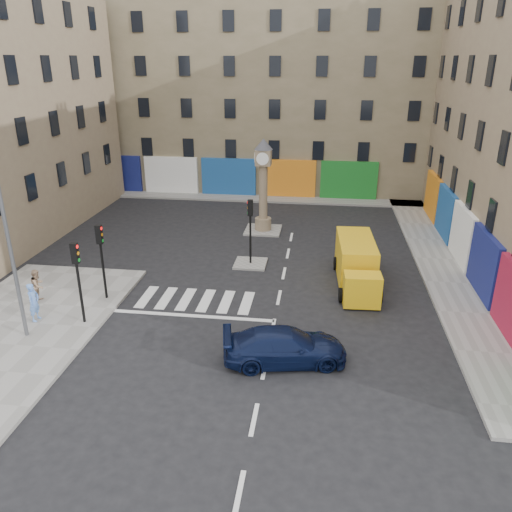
% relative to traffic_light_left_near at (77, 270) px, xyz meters
% --- Properties ---
extents(ground, '(120.00, 120.00, 0.00)m').
position_rel_traffic_light_left_near_xyz_m(ground, '(8.30, -0.20, -2.62)').
color(ground, black).
rests_on(ground, ground).
extents(sidewalk_right, '(2.60, 30.00, 0.15)m').
position_rel_traffic_light_left_near_xyz_m(sidewalk_right, '(17.00, 9.80, -2.55)').
color(sidewalk_right, gray).
rests_on(sidewalk_right, ground).
extents(sidewalk_far, '(32.00, 2.40, 0.15)m').
position_rel_traffic_light_left_near_xyz_m(sidewalk_far, '(4.30, 22.00, -2.55)').
color(sidewalk_far, gray).
rests_on(sidewalk_far, ground).
extents(island_near, '(1.80, 1.80, 0.12)m').
position_rel_traffic_light_left_near_xyz_m(island_near, '(6.30, 7.80, -2.56)').
color(island_near, gray).
rests_on(island_near, ground).
extents(island_far, '(2.40, 2.40, 0.12)m').
position_rel_traffic_light_left_near_xyz_m(island_far, '(6.30, 13.80, -2.56)').
color(island_far, gray).
rests_on(island_far, ground).
extents(building_far, '(32.00, 10.00, 17.00)m').
position_rel_traffic_light_left_near_xyz_m(building_far, '(4.30, 27.80, 5.88)').
color(building_far, '#837457').
rests_on(building_far, ground).
extents(traffic_light_left_near, '(0.28, 0.22, 3.70)m').
position_rel_traffic_light_left_near_xyz_m(traffic_light_left_near, '(0.00, 0.00, 0.00)').
color(traffic_light_left_near, black).
rests_on(traffic_light_left_near, sidewalk_left).
extents(traffic_light_left_far, '(0.28, 0.22, 3.70)m').
position_rel_traffic_light_left_near_xyz_m(traffic_light_left_far, '(0.00, 2.40, 0.00)').
color(traffic_light_left_far, black).
rests_on(traffic_light_left_far, sidewalk_left).
extents(traffic_light_island, '(0.28, 0.22, 3.70)m').
position_rel_traffic_light_left_near_xyz_m(traffic_light_island, '(6.30, 7.80, -0.03)').
color(traffic_light_island, black).
rests_on(traffic_light_island, island_near).
extents(lamp_post, '(0.50, 0.25, 8.30)m').
position_rel_traffic_light_left_near_xyz_m(lamp_post, '(-1.90, -1.40, 2.17)').
color(lamp_post, '#595B60').
rests_on(lamp_post, sidewalk_left).
extents(clock_pillar, '(1.20, 1.20, 6.10)m').
position_rel_traffic_light_left_near_xyz_m(clock_pillar, '(6.30, 13.80, 0.93)').
color(clock_pillar, '#877558').
rests_on(clock_pillar, island_far).
extents(navy_sedan, '(5.04, 2.83, 1.38)m').
position_rel_traffic_light_left_near_xyz_m(navy_sedan, '(9.02, -1.72, -1.93)').
color(navy_sedan, black).
rests_on(navy_sedan, ground).
extents(yellow_van, '(2.27, 6.08, 2.18)m').
position_rel_traffic_light_left_near_xyz_m(yellow_van, '(12.11, 6.09, -1.54)').
color(yellow_van, yellow).
rests_on(yellow_van, ground).
extents(pedestrian_blue, '(0.45, 0.66, 1.76)m').
position_rel_traffic_light_left_near_xyz_m(pedestrian_blue, '(-2.18, -0.13, -1.59)').
color(pedestrian_blue, '#608DDC').
rests_on(pedestrian_blue, sidewalk_left).
extents(pedestrian_tan, '(0.65, 0.81, 1.62)m').
position_rel_traffic_light_left_near_xyz_m(pedestrian_tan, '(-3.02, 1.64, -1.66)').
color(pedestrian_tan, '#92745A').
rests_on(pedestrian_tan, sidewalk_left).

